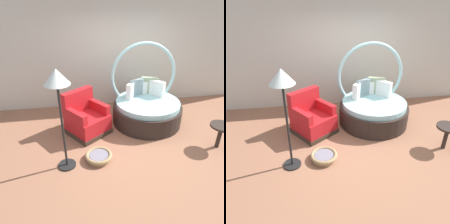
{
  "view_description": "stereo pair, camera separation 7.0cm",
  "coord_description": "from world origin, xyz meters",
  "views": [
    {
      "loc": [
        -1.15,
        -3.64,
        2.75
      ],
      "look_at": [
        -0.46,
        0.42,
        0.55
      ],
      "focal_mm": 35.06,
      "sensor_mm": 36.0,
      "label": 1
    },
    {
      "loc": [
        -1.08,
        -3.66,
        2.75
      ],
      "look_at": [
        -0.46,
        0.42,
        0.55
      ],
      "focal_mm": 35.06,
      "sensor_mm": 36.0,
      "label": 2
    }
  ],
  "objects": [
    {
      "name": "ground_plane",
      "position": [
        0.0,
        0.0,
        -0.01
      ],
      "size": [
        8.0,
        8.0,
        0.02
      ],
      "primitive_type": "cube",
      "color": "#936047"
    },
    {
      "name": "floor_lamp",
      "position": [
        -1.44,
        -0.48,
        1.53
      ],
      "size": [
        0.4,
        0.4,
        1.82
      ],
      "color": "black",
      "rests_on": "ground_plane"
    },
    {
      "name": "red_armchair",
      "position": [
        -1.02,
        0.61,
        0.33
      ],
      "size": [
        1.11,
        1.11,
        0.94
      ],
      "color": "#38281E",
      "rests_on": "ground_plane"
    },
    {
      "name": "back_wall",
      "position": [
        0.0,
        2.08,
        1.49
      ],
      "size": [
        8.0,
        0.12,
        2.98
      ],
      "primitive_type": "cube",
      "color": "beige",
      "rests_on": "ground_plane"
    },
    {
      "name": "side_table",
      "position": [
        1.58,
        -0.42,
        0.43
      ],
      "size": [
        0.44,
        0.44,
        0.52
      ],
      "color": "#2D231E",
      "rests_on": "ground_plane"
    },
    {
      "name": "pet_basket",
      "position": [
        -0.85,
        -0.41,
        0.07
      ],
      "size": [
        0.51,
        0.51,
        0.13
      ],
      "color": "#9E7F56",
      "rests_on": "ground_plane"
    },
    {
      "name": "round_daybed",
      "position": [
        0.46,
        0.88,
        0.39
      ],
      "size": [
        1.63,
        1.63,
        1.84
      ],
      "color": "#2D231E",
      "rests_on": "ground_plane"
    }
  ]
}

